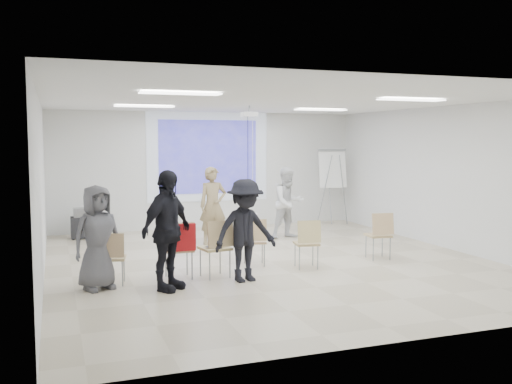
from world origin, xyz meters
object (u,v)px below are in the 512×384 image
object	(u,v)px
chair_center	(255,238)
av_cart	(81,224)
chair_far_left	(112,254)
chair_right_far	(380,232)
laptop	(215,246)
player_right	(288,199)
chair_left_mid	(180,245)
chair_left_inner	(217,244)
player_left	(213,200)
chair_right_inner	(307,240)
audience_outer	(97,231)
audience_mid	(245,224)
audience_left	(167,222)
pedestal_table	(246,225)
flipchart_easel	(332,169)

from	to	relation	value
chair_center	av_cart	xyz separation A→B (m)	(-2.83, 4.10, -0.19)
chair_far_left	chair_right_far	world-z (taller)	chair_right_far
chair_far_left	laptop	distance (m)	1.67
chair_far_left	laptop	world-z (taller)	chair_far_left
player_right	chair_left_mid	world-z (taller)	player_right
chair_right_far	chair_left_inner	bearing A→B (deg)	-166.65
player_left	chair_right_far	size ratio (longest dim) A/B	2.12
player_right	chair_right_inner	size ratio (longest dim) A/B	2.08
laptop	audience_outer	size ratio (longest dim) A/B	0.20
player_right	chair_left_inner	xyz separation A→B (m)	(-2.63, -3.21, -0.34)
audience_mid	av_cart	distance (m)	5.63
chair_right_far	audience_left	distance (m)	4.36
chair_far_left	pedestal_table	bearing A→B (deg)	54.36
pedestal_table	av_cart	distance (m)	3.85
av_cart	flipchart_easel	bearing A→B (deg)	-0.81
chair_left_mid	chair_center	xyz separation A→B (m)	(1.49, 0.52, -0.05)
chair_center	audience_outer	size ratio (longest dim) A/B	0.49
pedestal_table	audience_outer	distance (m)	4.73
pedestal_table	chair_right_inner	size ratio (longest dim) A/B	0.75
audience_mid	flipchart_easel	distance (m)	6.54
player_right	flipchart_easel	size ratio (longest dim) A/B	0.90
player_right	chair_left_inner	world-z (taller)	player_right
pedestal_table	flipchart_easel	world-z (taller)	flipchart_easel
audience_left	flipchart_easel	world-z (taller)	audience_left
audience_outer	av_cart	distance (m)	4.83
audience_mid	chair_left_mid	bearing A→B (deg)	145.02
chair_left_mid	av_cart	xyz separation A→B (m)	(-1.34, 4.61, -0.24)
chair_right_inner	audience_left	xyz separation A→B (m)	(-2.62, -0.60, 0.53)
pedestal_table	chair_left_mid	xyz separation A→B (m)	(-2.15, -2.99, 0.20)
chair_center	player_left	bearing A→B (deg)	107.02
chair_left_inner	chair_right_inner	world-z (taller)	chair_left_inner
pedestal_table	av_cart	bearing A→B (deg)	155.07
pedestal_table	flipchart_easel	bearing A→B (deg)	27.65
pedestal_table	chair_left_mid	bearing A→B (deg)	-125.71
chair_left_inner	av_cart	size ratio (longest dim) A/B	1.37
chair_far_left	audience_outer	world-z (taller)	audience_outer
chair_left_mid	chair_far_left	bearing A→B (deg)	-178.20
chair_far_left	laptop	size ratio (longest dim) A/B	2.35
chair_left_mid	audience_left	world-z (taller)	audience_left
pedestal_table	chair_far_left	bearing A→B (deg)	-136.88
chair_center	laptop	size ratio (longest dim) A/B	2.44
pedestal_table	chair_left_inner	xyz separation A→B (m)	(-1.55, -3.12, 0.21)
audience_outer	audience_mid	bearing A→B (deg)	-28.88
laptop	flipchart_easel	distance (m)	6.51
laptop	audience_outer	bearing A→B (deg)	-5.37
chair_far_left	chair_left_mid	distance (m)	1.09
pedestal_table	laptop	world-z (taller)	pedestal_table
chair_right_far	audience_left	size ratio (longest dim) A/B	0.43
audience_outer	flipchart_easel	size ratio (longest dim) A/B	0.88
player_right	av_cart	size ratio (longest dim) A/B	2.57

